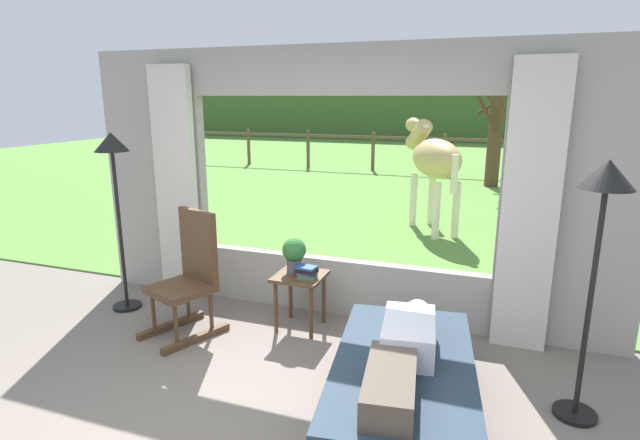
{
  "coord_description": "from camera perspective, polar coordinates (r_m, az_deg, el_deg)",
  "views": [
    {
      "loc": [
        1.42,
        -2.16,
        2.09
      ],
      "look_at": [
        0.0,
        1.8,
        1.05
      ],
      "focal_mm": 28.03,
      "sensor_mm": 36.0,
      "label": 1
    }
  ],
  "objects": [
    {
      "name": "floor_lamp_right",
      "position": [
        3.49,
        29.53,
        0.6
      ],
      "size": [
        0.32,
        0.32,
        1.73
      ],
      "color": "black",
      "rests_on": "ground_plane"
    },
    {
      "name": "back_wall_with_window",
      "position": [
        4.72,
        1.89,
        3.61
      ],
      "size": [
        5.2,
        0.12,
        2.55
      ],
      "color": "#9E998E",
      "rests_on": "ground_plane"
    },
    {
      "name": "outdoor_pasture_lawn",
      "position": [
        15.53,
        14.35,
        5.74
      ],
      "size": [
        36.0,
        21.68,
        0.02
      ],
      "primitive_type": "cube",
      "color": "#568438",
      "rests_on": "ground_plane"
    },
    {
      "name": "recliner_sofa",
      "position": [
        3.52,
        9.42,
        -18.44
      ],
      "size": [
        1.12,
        1.8,
        0.42
      ],
      "rotation": [
        0.0,
        0.0,
        0.13
      ],
      "color": "black",
      "rests_on": "ground_plane"
    },
    {
      "name": "horse",
      "position": [
        8.0,
        12.86,
        6.82
      ],
      "size": [
        1.28,
        1.7,
        1.73
      ],
      "rotation": [
        0.0,
        0.0,
        0.57
      ],
      "color": "tan",
      "rests_on": "outdoor_pasture_lawn"
    },
    {
      "name": "curtain_panel_right",
      "position": [
        4.38,
        22.82,
        1.06
      ],
      "size": [
        0.44,
        0.1,
        2.4
      ],
      "primitive_type": "cube",
      "color": "beige",
      "rests_on": "ground_plane"
    },
    {
      "name": "book_stack",
      "position": [
        4.46,
        -1.52,
        -5.94
      ],
      "size": [
        0.2,
        0.15,
        0.11
      ],
      "color": "#337247",
      "rests_on": "side_table"
    },
    {
      "name": "pasture_fence_line",
      "position": [
        14.21,
        14.02,
        8.03
      ],
      "size": [
        16.1,
        0.1,
        1.1
      ],
      "color": "brown",
      "rests_on": "outdoor_pasture_lawn"
    },
    {
      "name": "rocking_chair",
      "position": [
        4.63,
        -14.64,
        -6.07
      ],
      "size": [
        0.68,
        0.8,
        1.12
      ],
      "rotation": [
        0.0,
        0.0,
        -0.39
      ],
      "color": "#4C331E",
      "rests_on": "ground_plane"
    },
    {
      "name": "distant_hill_ridge",
      "position": [
        25.22,
        16.8,
        11.27
      ],
      "size": [
        36.0,
        2.0,
        2.4
      ],
      "primitive_type": "cube",
      "color": "#3D5B2B",
      "rests_on": "ground_plane"
    },
    {
      "name": "curtain_panel_left",
      "position": [
        5.37,
        -16.08,
        3.79
      ],
      "size": [
        0.44,
        0.1,
        2.4
      ],
      "primitive_type": "cube",
      "color": "beige",
      "rests_on": "ground_plane"
    },
    {
      "name": "pasture_tree",
      "position": [
        12.45,
        19.33,
        9.38
      ],
      "size": [
        1.19,
        1.01,
        2.44
      ],
      "color": "#4C3823",
      "rests_on": "outdoor_pasture_lawn"
    },
    {
      "name": "floor_lamp_left",
      "position": [
        5.17,
        -22.48,
        5.47
      ],
      "size": [
        0.32,
        0.32,
        1.77
      ],
      "color": "black",
      "rests_on": "ground_plane"
    },
    {
      "name": "potted_plant",
      "position": [
        4.59,
        -2.97,
        -3.74
      ],
      "size": [
        0.22,
        0.22,
        0.32
      ],
      "color": "#4C5156",
      "rests_on": "side_table"
    },
    {
      "name": "reclining_person",
      "position": [
        3.32,
        9.47,
        -14.45
      ],
      "size": [
        0.42,
        1.44,
        0.22
      ],
      "rotation": [
        0.0,
        0.0,
        0.13
      ],
      "color": "silver",
      "rests_on": "recliner_sofa"
    },
    {
      "name": "side_table",
      "position": [
        4.6,
        -2.29,
        -7.35
      ],
      "size": [
        0.44,
        0.44,
        0.52
      ],
      "color": "#4C331E",
      "rests_on": "ground_plane"
    }
  ]
}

